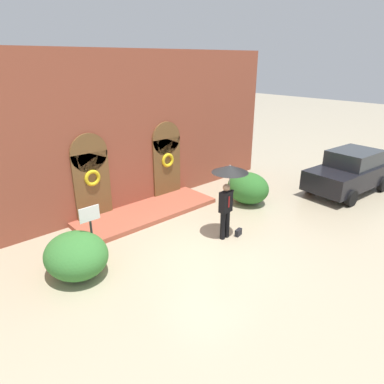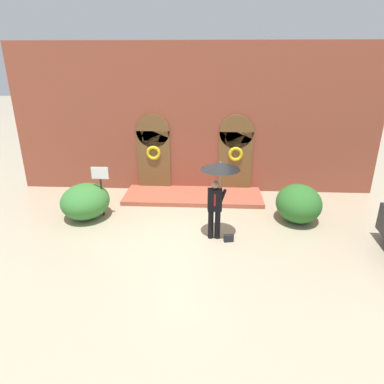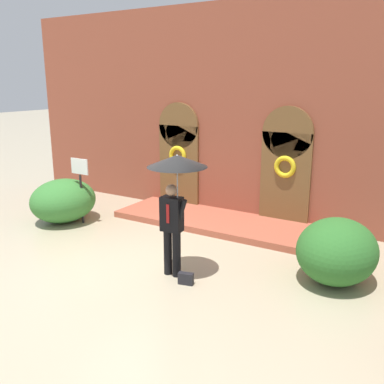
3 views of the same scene
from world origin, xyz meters
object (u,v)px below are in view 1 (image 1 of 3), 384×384
Objects in this scene: shrub_right at (248,188)px; parked_car at (350,172)px; sign_post at (91,226)px; shrub_left at (76,255)px; person_with_umbrella at (229,180)px; handbag at (238,232)px.

parked_car is (4.08, -2.07, 0.28)m from shrub_right.
shrub_right is at bearing 153.15° from parked_car.
sign_post is 0.82m from shrub_left.
shrub_left is (-0.54, -0.13, -0.60)m from sign_post.
person_with_umbrella is 8.44× the size of handbag.
parked_car reaches higher than handbag.
parked_car is (6.39, -0.52, 0.77)m from handbag.
handbag is 4.57m from sign_post.
shrub_left reaches higher than handbag.
sign_post is at bearing 13.94° from shrub_left.
person_with_umbrella is 1.32× the size of shrub_left.
sign_post is 0.96× the size of shrub_left.
shrub_left is at bearing 170.07° from parked_car.
handbag is at bearing -31.03° from person_with_umbrella.
sign_post reaches higher than shrub_left.
shrub_left is at bearing 164.33° from person_with_umbrella.
parked_car is at bearing -6.07° from person_with_umbrella.
sign_post reaches higher than shrub_right.
person_with_umbrella reaches higher than handbag.
shrub_left is (-4.38, 1.23, -1.35)m from person_with_umbrella.
shrub_left is 7.02m from shrub_right.
parked_car is at bearing -26.85° from shrub_right.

